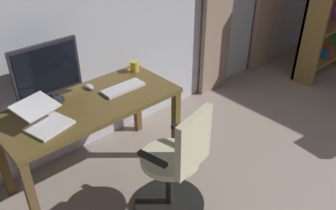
% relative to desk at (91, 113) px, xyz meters
% --- Properties ---
extents(desk, '(1.44, 0.66, 0.74)m').
position_rel_desk_xyz_m(desk, '(0.00, 0.00, 0.00)').
color(desk, brown).
rests_on(desk, ground).
extents(office_chair, '(0.56, 0.56, 0.96)m').
position_rel_desk_xyz_m(office_chair, '(-0.22, 0.78, -0.20)').
color(office_chair, black).
rests_on(office_chair, ground).
extents(computer_monitor, '(0.53, 0.18, 0.49)m').
position_rel_desk_xyz_m(computer_monitor, '(0.20, -0.21, 0.36)').
color(computer_monitor, '#232328').
rests_on(computer_monitor, desk).
extents(computer_keyboard, '(0.37, 0.14, 0.02)m').
position_rel_desk_xyz_m(computer_keyboard, '(-0.33, 0.01, 0.11)').
color(computer_keyboard, silver).
rests_on(computer_keyboard, desk).
extents(laptop, '(0.36, 0.41, 0.16)m').
position_rel_desk_xyz_m(laptop, '(0.40, 0.07, 0.15)').
color(laptop, white).
rests_on(laptop, desk).
extents(computer_mouse, '(0.06, 0.10, 0.04)m').
position_rel_desk_xyz_m(computer_mouse, '(-0.12, -0.20, 0.12)').
color(computer_mouse, '#B7BCC1').
rests_on(computer_mouse, desk).
extents(mug_coffee, '(0.12, 0.08, 0.10)m').
position_rel_desk_xyz_m(mug_coffee, '(-0.61, -0.20, 0.15)').
color(mug_coffee, gold).
rests_on(mug_coffee, desk).
extents(bookshelf, '(0.92, 0.30, 1.83)m').
position_rel_desk_xyz_m(bookshelf, '(-3.40, 0.28, 0.29)').
color(bookshelf, olive).
rests_on(bookshelf, ground).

